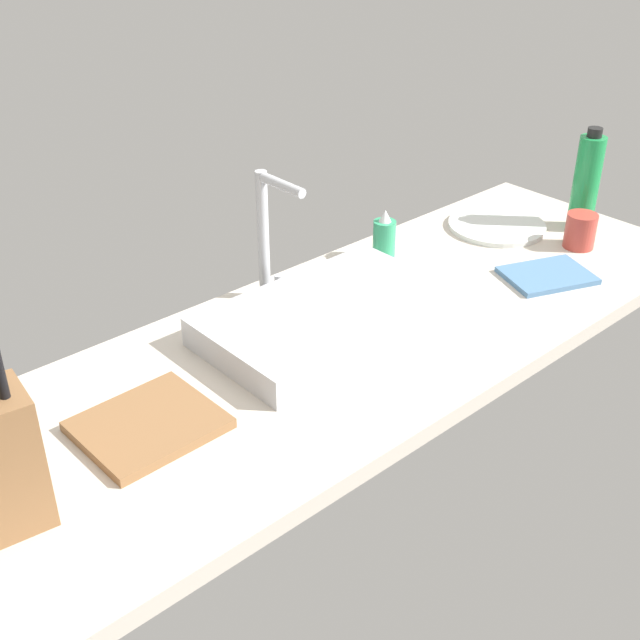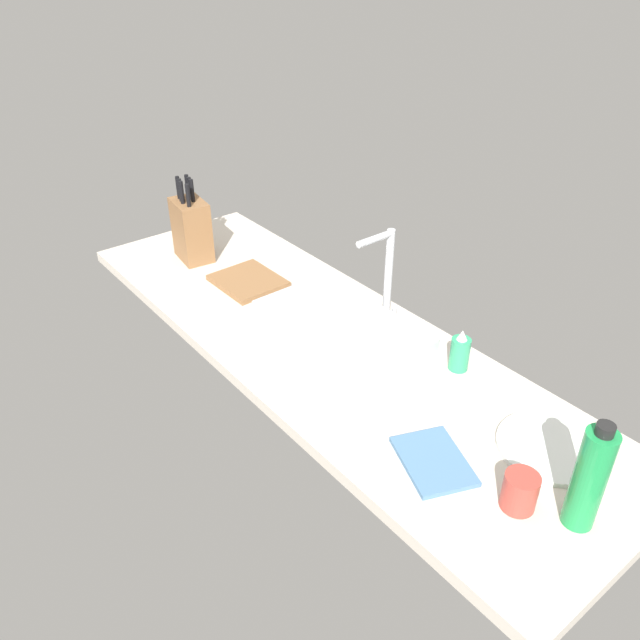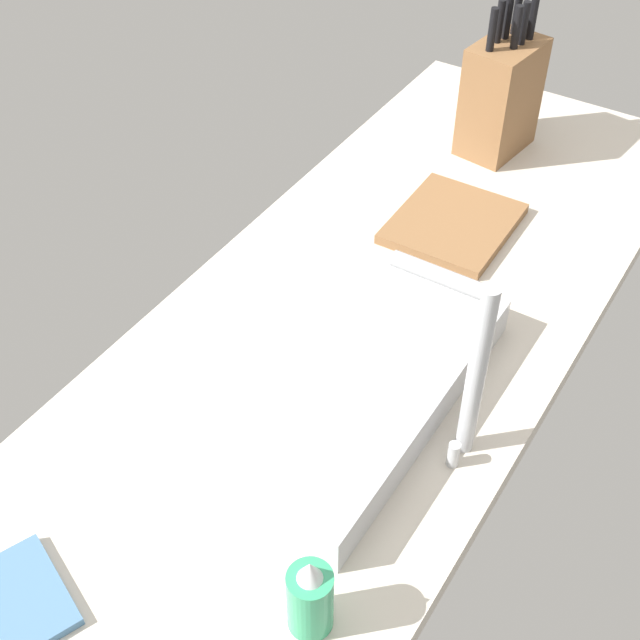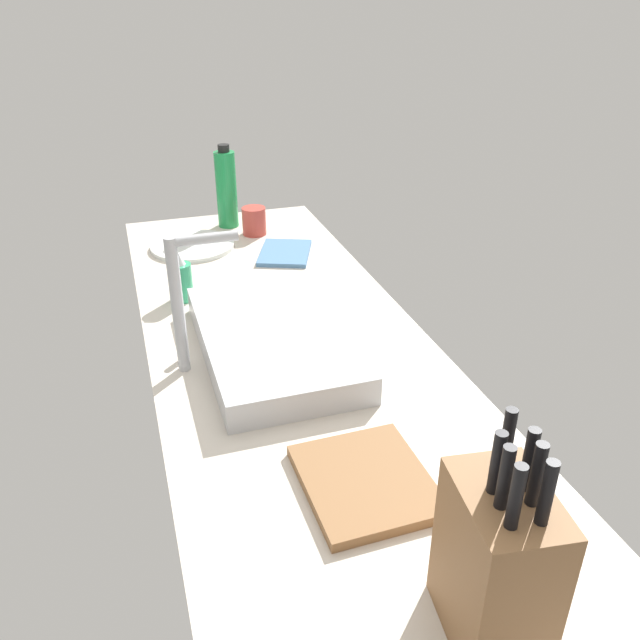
{
  "view_description": "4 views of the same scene",
  "coord_description": "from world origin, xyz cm",
  "px_view_note": "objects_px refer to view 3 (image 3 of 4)",
  "views": [
    {
      "loc": [
        -91.76,
        -98.59,
        88.36
      ],
      "look_at": [
        -4.88,
        -1.93,
        11.46
      ],
      "focal_mm": 46.09,
      "sensor_mm": 36.0,
      "label": 1
    },
    {
      "loc": [
        117.66,
        -94.86,
        105.85
      ],
      "look_at": [
        -0.94,
        -0.54,
        9.34
      ],
      "focal_mm": 35.42,
      "sensor_mm": 36.0,
      "label": 2
    },
    {
      "loc": [
        74.13,
        45.9,
        96.32
      ],
      "look_at": [
        -0.87,
        -1.53,
        12.2
      ],
      "focal_mm": 48.97,
      "sensor_mm": 36.0,
      "label": 3
    },
    {
      "loc": [
        -111.09,
        30.69,
        73.57
      ],
      "look_at": [
        -3.94,
        -3.81,
        13.29
      ],
      "focal_mm": 36.14,
      "sensor_mm": 36.0,
      "label": 4
    }
  ],
  "objects_px": {
    "faucet": "(468,357)",
    "cutting_board": "(453,224)",
    "knife_block": "(501,95)",
    "soap_bottle": "(310,598)",
    "sink_basin": "(343,380)"
  },
  "relations": [
    {
      "from": "knife_block",
      "to": "cutting_board",
      "type": "bearing_deg",
      "value": 17.18
    },
    {
      "from": "sink_basin",
      "to": "soap_bottle",
      "type": "relative_size",
      "value": 4.05
    },
    {
      "from": "sink_basin",
      "to": "knife_block",
      "type": "bearing_deg",
      "value": -173.15
    },
    {
      "from": "soap_bottle",
      "to": "cutting_board",
      "type": "bearing_deg",
      "value": -166.01
    },
    {
      "from": "sink_basin",
      "to": "cutting_board",
      "type": "xyz_separation_m",
      "value": [
        -0.43,
        -0.04,
        -0.02
      ]
    },
    {
      "from": "knife_block",
      "to": "cutting_board",
      "type": "distance_m",
      "value": 0.3
    },
    {
      "from": "knife_block",
      "to": "sink_basin",
      "type": "bearing_deg",
      "value": 14.36
    },
    {
      "from": "knife_block",
      "to": "soap_bottle",
      "type": "bearing_deg",
      "value": 20.35
    },
    {
      "from": "cutting_board",
      "to": "soap_bottle",
      "type": "distance_m",
      "value": 0.77
    },
    {
      "from": "faucet",
      "to": "knife_block",
      "type": "relative_size",
      "value": 0.97
    },
    {
      "from": "faucet",
      "to": "cutting_board",
      "type": "bearing_deg",
      "value": -153.86
    },
    {
      "from": "sink_basin",
      "to": "cutting_board",
      "type": "distance_m",
      "value": 0.44
    },
    {
      "from": "faucet",
      "to": "knife_block",
      "type": "distance_m",
      "value": 0.75
    },
    {
      "from": "sink_basin",
      "to": "faucet",
      "type": "relative_size",
      "value": 1.74
    },
    {
      "from": "sink_basin",
      "to": "cutting_board",
      "type": "relative_size",
      "value": 2.23
    }
  ]
}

